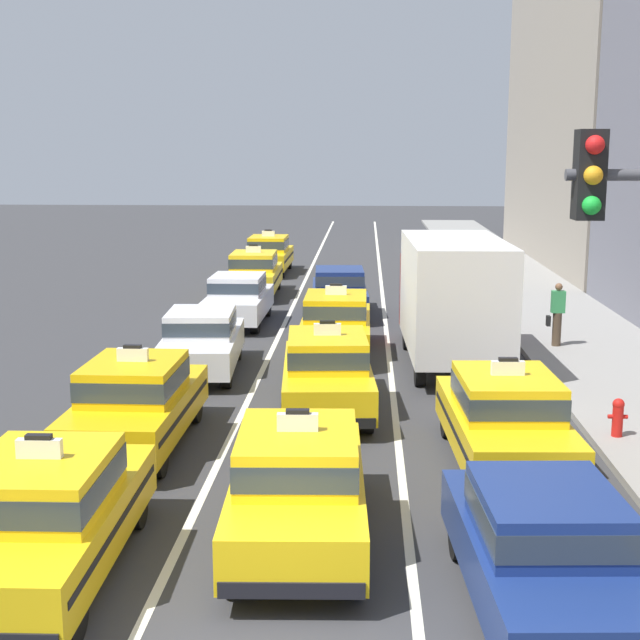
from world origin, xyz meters
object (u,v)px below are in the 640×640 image
(taxi_center_second, at_px, (327,371))
(pedestrian_mid_block, at_px, (557,314))
(taxi_left_fifth, at_px, (254,273))
(taxi_right_second, at_px, (505,417))
(sedan_left_third, at_px, (202,340))
(box_truck_right_third, at_px, (450,295))
(taxi_center_nearest, at_px, (298,482))
(taxi_center_third, at_px, (336,323))
(sedan_right_nearest, at_px, (543,546))
(taxi_left_nearest, at_px, (46,514))
(taxi_left_sixth, at_px, (269,254))
(fire_hydrant, at_px, (618,416))
(sedan_left_fourth, at_px, (238,298))
(sedan_center_fourth, at_px, (339,290))
(taxi_left_second, at_px, (136,401))

(taxi_center_second, distance_m, pedestrian_mid_block, 8.49)
(taxi_left_fifth, relative_size, taxi_center_second, 0.98)
(taxi_right_second, bearing_deg, sedan_left_third, 136.05)
(box_truck_right_third, xyz_separation_m, pedestrian_mid_block, (3.05, 1.46, -0.76))
(taxi_center_nearest, xyz_separation_m, taxi_right_second, (3.33, 3.21, 0.00))
(taxi_center_third, relative_size, sedan_right_nearest, 1.04)
(taxi_left_nearest, distance_m, sedan_right_nearest, 6.16)
(taxi_left_sixth, bearing_deg, fire_hydrant, -68.53)
(sedan_left_fourth, height_order, fire_hydrant, sedan_left_fourth)
(taxi_center_third, xyz_separation_m, sedan_right_nearest, (2.89, -13.35, -0.03))
(sedan_center_fourth, relative_size, fire_hydrant, 6.01)
(taxi_left_second, xyz_separation_m, taxi_center_second, (3.40, 2.48, 0.00))
(taxi_left_nearest, relative_size, taxi_right_second, 0.99)
(sedan_left_fourth, distance_m, fire_hydrant, 14.16)
(taxi_center_second, xyz_separation_m, pedestrian_mid_block, (6.00, 6.01, 0.14))
(taxi_center_third, bearing_deg, sedan_left_fourth, 128.19)
(taxi_left_sixth, height_order, box_truck_right_third, box_truck_right_third)
(sedan_left_fourth, xyz_separation_m, pedestrian_mid_block, (9.22, -3.30, 0.17))
(taxi_left_nearest, xyz_separation_m, sedan_right_nearest, (6.13, -0.56, -0.03))
(taxi_right_second, height_order, fire_hydrant, taxi_right_second)
(taxi_center_third, bearing_deg, taxi_center_second, -90.06)
(taxi_center_third, height_order, taxi_right_second, same)
(taxi_center_third, bearing_deg, taxi_left_nearest, -104.19)
(taxi_left_second, xyz_separation_m, taxi_left_fifth, (-0.02, 17.37, 0.00))
(taxi_right_second, height_order, pedestrian_mid_block, taxi_right_second)
(taxi_left_sixth, xyz_separation_m, taxi_right_second, (6.76, -24.33, 0.00))
(taxi_left_sixth, bearing_deg, taxi_left_fifth, -88.78)
(sedan_center_fourth, xyz_separation_m, taxi_right_second, (3.29, -14.12, 0.03))
(sedan_right_nearest, bearing_deg, taxi_right_second, 86.52)
(sedan_right_nearest, bearing_deg, taxi_center_third, 102.23)
(sedan_left_third, bearing_deg, taxi_center_second, -43.50)
(taxi_center_third, bearing_deg, sedan_left_third, -146.37)
(sedan_left_third, xyz_separation_m, box_truck_right_third, (6.18, 1.49, 0.93))
(sedan_left_third, xyz_separation_m, taxi_center_third, (3.23, 2.15, 0.03))
(taxi_left_sixth, bearing_deg, taxi_left_nearest, -89.36)
(taxi_left_fifth, xyz_separation_m, taxi_center_nearest, (3.30, -21.24, 0.00))
(taxi_left_fifth, xyz_separation_m, box_truck_right_third, (6.37, -10.34, 0.90))
(taxi_left_second, relative_size, sedan_center_fourth, 1.04)
(taxi_left_second, bearing_deg, taxi_center_third, 66.08)
(taxi_left_second, xyz_separation_m, pedestrian_mid_block, (9.41, 8.49, 0.14))
(sedan_left_fourth, bearing_deg, sedan_center_fourth, 28.14)
(sedan_left_fourth, bearing_deg, sedan_left_third, -90.00)
(taxi_left_fifth, distance_m, sedan_right_nearest, 23.89)
(sedan_center_fourth, bearing_deg, box_truck_right_third, -64.74)
(taxi_left_nearest, xyz_separation_m, box_truck_right_third, (6.18, 12.14, 0.90))
(sedan_left_third, height_order, taxi_center_third, taxi_center_third)
(taxi_center_third, relative_size, fire_hydrant, 6.25)
(taxi_right_second, bearing_deg, sedan_left_fourth, 117.32)
(taxi_left_nearest, relative_size, pedestrian_mid_block, 2.66)
(sedan_left_fourth, height_order, sedan_center_fourth, same)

